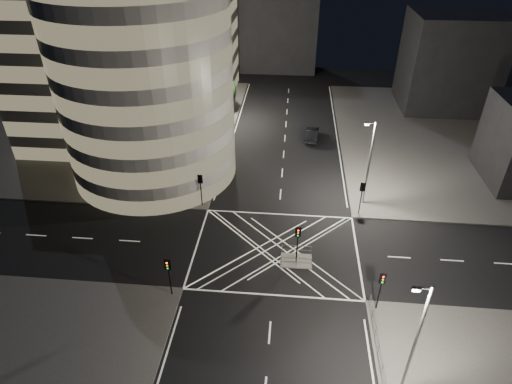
# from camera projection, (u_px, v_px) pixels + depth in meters

# --- Properties ---
(ground) EXTENTS (120.00, 120.00, 0.00)m
(ground) POSITION_uv_depth(u_px,v_px,m) (276.00, 250.00, 42.52)
(ground) COLOR black
(ground) RESTS_ON ground
(sidewalk_far_left) EXTENTS (42.00, 42.00, 0.15)m
(sidewalk_far_left) POSITION_uv_depth(u_px,v_px,m) (101.00, 125.00, 67.11)
(sidewalk_far_left) COLOR #474543
(sidewalk_far_left) RESTS_ON ground
(sidewalk_far_right) EXTENTS (42.00, 42.00, 0.15)m
(sidewalk_far_right) POSITION_uv_depth(u_px,v_px,m) (483.00, 140.00, 62.71)
(sidewalk_far_right) COLOR #474543
(sidewalk_far_right) RESTS_ON ground
(central_island) EXTENTS (3.00, 2.00, 0.15)m
(central_island) POSITION_uv_depth(u_px,v_px,m) (296.00, 261.00, 41.08)
(central_island) COLOR slate
(central_island) RESTS_ON ground
(office_tower_curved) EXTENTS (30.00, 29.00, 27.20)m
(office_tower_curved) POSITION_uv_depth(u_px,v_px,m) (119.00, 61.00, 52.68)
(office_tower_curved) COLOR #989590
(office_tower_curved) RESTS_ON sidewalk_far_left
(office_block_rear) EXTENTS (24.00, 16.00, 22.00)m
(office_block_rear) POSITION_uv_depth(u_px,v_px,m) (162.00, 30.00, 72.93)
(office_block_rear) COLOR #989590
(office_block_rear) RESTS_ON sidewalk_far_left
(building_right_far) EXTENTS (14.00, 12.00, 15.00)m
(building_right_far) POSITION_uv_depth(u_px,v_px,m) (449.00, 61.00, 69.55)
(building_right_far) COLOR black
(building_right_far) RESTS_ON sidewalk_far_right
(building_far_end) EXTENTS (18.00, 8.00, 18.00)m
(building_far_end) POSITION_uv_depth(u_px,v_px,m) (272.00, 24.00, 86.04)
(building_far_end) COLOR black
(building_far_end) RESTS_ON ground
(tree_a) EXTENTS (4.05, 4.05, 6.98)m
(tree_a) POSITION_uv_depth(u_px,v_px,m) (188.00, 159.00, 48.15)
(tree_a) COLOR black
(tree_a) RESTS_ON sidewalk_far_left
(tree_b) EXTENTS (4.75, 4.75, 7.13)m
(tree_b) POSITION_uv_depth(u_px,v_px,m) (199.00, 138.00, 53.27)
(tree_b) COLOR black
(tree_b) RESTS_ON sidewalk_far_left
(tree_c) EXTENTS (4.61, 4.61, 7.40)m
(tree_c) POSITION_uv_depth(u_px,v_px,m) (208.00, 116.00, 58.07)
(tree_c) COLOR black
(tree_c) RESTS_ON sidewalk_far_left
(tree_d) EXTENTS (4.85, 4.85, 7.69)m
(tree_d) POSITION_uv_depth(u_px,v_px,m) (215.00, 99.00, 62.97)
(tree_d) COLOR black
(tree_d) RESTS_ON sidewalk_far_left
(tree_e) EXTENTS (4.59, 4.59, 6.55)m
(tree_e) POSITION_uv_depth(u_px,v_px,m) (222.00, 91.00, 68.49)
(tree_e) COLOR black
(tree_e) RESTS_ON sidewalk_far_left
(traffic_signal_fl) EXTENTS (0.55, 0.22, 4.00)m
(traffic_signal_fl) POSITION_uv_depth(u_px,v_px,m) (201.00, 184.00, 47.23)
(traffic_signal_fl) COLOR black
(traffic_signal_fl) RESTS_ON sidewalk_far_left
(traffic_signal_nl) EXTENTS (0.55, 0.22, 4.00)m
(traffic_signal_nl) POSITION_uv_depth(u_px,v_px,m) (168.00, 271.00, 35.93)
(traffic_signal_nl) COLOR black
(traffic_signal_nl) RESTS_ON sidewalk_near_left
(traffic_signal_fr) EXTENTS (0.55, 0.22, 4.00)m
(traffic_signal_fr) POSITION_uv_depth(u_px,v_px,m) (362.00, 192.00, 45.89)
(traffic_signal_fr) COLOR black
(traffic_signal_fr) RESTS_ON sidewalk_far_right
(traffic_signal_nr) EXTENTS (0.55, 0.22, 4.00)m
(traffic_signal_nr) POSITION_uv_depth(u_px,v_px,m) (381.00, 285.00, 34.60)
(traffic_signal_nr) COLOR black
(traffic_signal_nr) RESTS_ON sidewalk_near_right
(traffic_signal_island) EXTENTS (0.55, 0.22, 4.00)m
(traffic_signal_island) POSITION_uv_depth(u_px,v_px,m) (298.00, 238.00, 39.51)
(traffic_signal_island) COLOR black
(traffic_signal_island) RESTS_ON central_island
(street_lamp_left_near) EXTENTS (1.25, 0.25, 10.00)m
(street_lamp_left_near) POSITION_uv_depth(u_px,v_px,m) (202.00, 142.00, 50.15)
(street_lamp_left_near) COLOR slate
(street_lamp_left_near) RESTS_ON sidewalk_far_left
(street_lamp_left_far) EXTENTS (1.25, 0.25, 10.00)m
(street_lamp_left_far) POSITION_uv_depth(u_px,v_px,m) (225.00, 88.00, 65.10)
(street_lamp_left_far) COLOR slate
(street_lamp_left_far) RESTS_ON sidewalk_far_left
(street_lamp_right_far) EXTENTS (1.25, 0.25, 10.00)m
(street_lamp_right_far) POSITION_uv_depth(u_px,v_px,m) (369.00, 161.00, 46.22)
(street_lamp_right_far) COLOR slate
(street_lamp_right_far) RESTS_ON sidewalk_far_right
(street_lamp_right_near) EXTENTS (1.25, 0.25, 10.00)m
(street_lamp_right_near) POSITION_uv_depth(u_px,v_px,m) (415.00, 338.00, 27.12)
(street_lamp_right_near) COLOR slate
(street_lamp_right_near) RESTS_ON sidewalk_near_right
(railing_near_right) EXTENTS (0.06, 11.70, 1.10)m
(railing_near_right) POSITION_uv_depth(u_px,v_px,m) (381.00, 359.00, 31.41)
(railing_near_right) COLOR slate
(railing_near_right) RESTS_ON sidewalk_near_right
(railing_island_south) EXTENTS (2.80, 0.06, 1.10)m
(railing_island_south) POSITION_uv_depth(u_px,v_px,m) (296.00, 262.00, 39.99)
(railing_island_south) COLOR slate
(railing_island_south) RESTS_ON central_island
(railing_island_north) EXTENTS (2.80, 0.06, 1.10)m
(railing_island_north) POSITION_uv_depth(u_px,v_px,m) (297.00, 250.00, 41.48)
(railing_island_north) COLOR slate
(railing_island_north) RESTS_ON central_island
(sedan) EXTENTS (2.21, 5.11, 1.64)m
(sedan) POSITION_uv_depth(u_px,v_px,m) (312.00, 134.00, 62.56)
(sedan) COLOR black
(sedan) RESTS_ON ground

